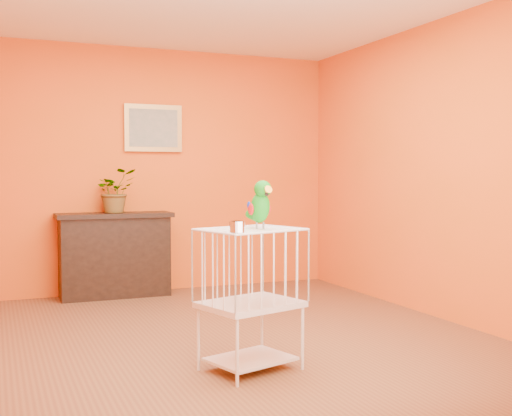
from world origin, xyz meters
name	(u,v)px	position (x,y,z in m)	size (l,w,h in m)	color
ground	(223,339)	(0.00, 0.00, 0.00)	(4.50, 4.50, 0.00)	brown
room_shell	(222,131)	(0.00, 0.00, 1.58)	(4.50, 4.50, 4.50)	#EB5516
console_cabinet	(115,255)	(-0.45, 2.04, 0.43)	(1.16, 0.42, 0.86)	black
potted_plant	(116,196)	(-0.44, 2.01, 1.04)	(0.41, 0.45, 0.35)	#26722D
framed_picture	(153,128)	(0.00, 2.22, 1.75)	(0.62, 0.04, 0.50)	#BA8C42
birdcage	(251,297)	(-0.09, -0.79, 0.47)	(0.70, 0.60, 0.91)	silver
feed_cup	(237,227)	(-0.27, -1.03, 0.95)	(0.09, 0.09, 0.07)	silver
parrot	(260,204)	(-0.03, -0.80, 1.07)	(0.15, 0.28, 0.31)	#59544C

